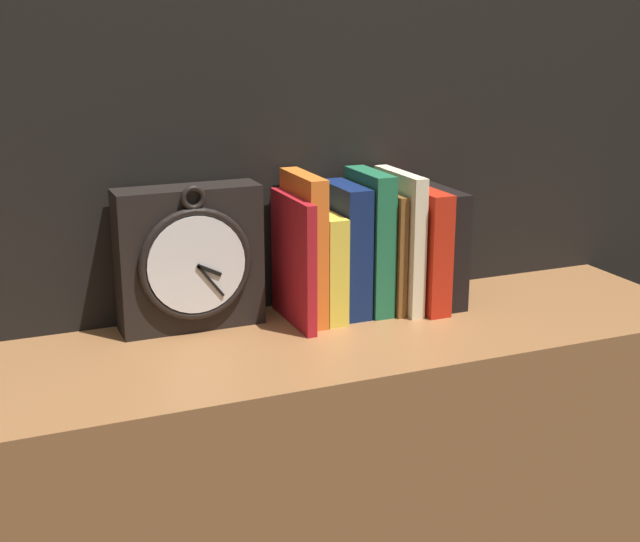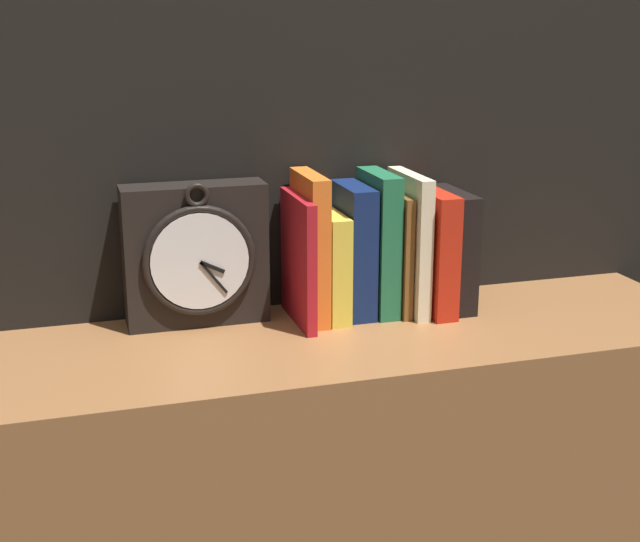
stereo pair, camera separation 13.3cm
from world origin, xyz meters
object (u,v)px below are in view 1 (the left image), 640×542
book_slot4_green (369,241)px  book_slot6_cream (399,240)px  book_slot3_navy (345,249)px  book_slot2_yellow (323,264)px  clock (190,259)px  book_slot8_black (438,245)px  book_slot5_brown (385,250)px  book_slot7_red (419,247)px  book_slot0_red (293,260)px  book_slot1_orange (304,248)px

book_slot4_green → book_slot6_cream: (0.05, -0.01, -0.00)m
book_slot3_navy → book_slot4_green: size_ratio=0.92×
book_slot2_yellow → clock: bearing=172.7°
book_slot8_black → book_slot5_brown: bearing=177.0°
book_slot3_navy → book_slot7_red: size_ratio=1.06×
book_slot3_navy → book_slot0_red: bearing=-169.9°
book_slot2_yellow → book_slot4_green: (0.08, 0.00, 0.03)m
book_slot0_red → book_slot4_green: book_slot4_green is taller
book_slot0_red → book_slot2_yellow: 0.06m
book_slot7_red → book_slot0_red: bearing=180.0°
book_slot1_orange → book_slot5_brown: book_slot1_orange is taller
book_slot3_navy → book_slot7_red: bearing=-7.8°
book_slot2_yellow → book_slot3_navy: bearing=6.5°
clock → book_slot0_red: size_ratio=1.14×
book_slot3_navy → book_slot1_orange: bearing=-175.7°
clock → book_slot3_navy: 0.25m
book_slot1_orange → book_slot7_red: (0.20, -0.01, -0.02)m
book_slot3_navy → book_slot4_green: bearing=-2.4°
book_slot2_yellow → book_slot6_cream: book_slot6_cream is taller
book_slot4_green → book_slot5_brown: size_ratio=1.17×
book_slot0_red → book_slot4_green: bearing=6.4°
book_slot2_yellow → book_slot7_red: bearing=-4.4°
book_slot1_orange → book_slot6_cream: size_ratio=1.03×
book_slot8_black → book_slot1_orange: bearing=179.0°
clock → book_slot1_orange: 0.18m
book_slot6_cream → book_slot8_black: size_ratio=1.17×
book_slot3_navy → book_slot5_brown: 0.07m
book_slot1_orange → book_slot5_brown: size_ratio=1.19×
book_slot5_brown → book_slot7_red: size_ratio=0.99×
clock → book_slot3_navy: clock is taller
book_slot8_black → book_slot7_red: bearing=-169.6°
book_slot5_brown → book_slot2_yellow: bearing=179.9°
book_slot2_yellow → book_slot3_navy: size_ratio=0.81×
clock → book_slot4_green: size_ratio=1.01×
book_slot6_cream → book_slot7_red: size_ratio=1.14×
book_slot5_brown → clock: bearing=175.1°
book_slot6_cream → book_slot4_green: bearing=168.5°
book_slot4_green → book_slot5_brown: 0.03m
book_slot8_black → book_slot2_yellow: bearing=178.5°
book_slot2_yellow → book_slot4_green: size_ratio=0.74×
book_slot1_orange → book_slot3_navy: bearing=4.3°
clock → book_slot4_green: (0.30, -0.02, 0.00)m
clock → book_slot1_orange: (0.18, -0.03, 0.01)m
book_slot1_orange → book_slot2_yellow: size_ratio=1.37×
book_slot8_black → book_slot4_green: bearing=176.2°
book_slot0_red → book_slot7_red: bearing=-0.0°
clock → book_slot5_brown: 0.33m
book_slot1_orange → book_slot7_red: size_ratio=1.18×
book_slot1_orange → book_slot8_black: book_slot1_orange is taller
book_slot0_red → book_slot6_cream: 0.19m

